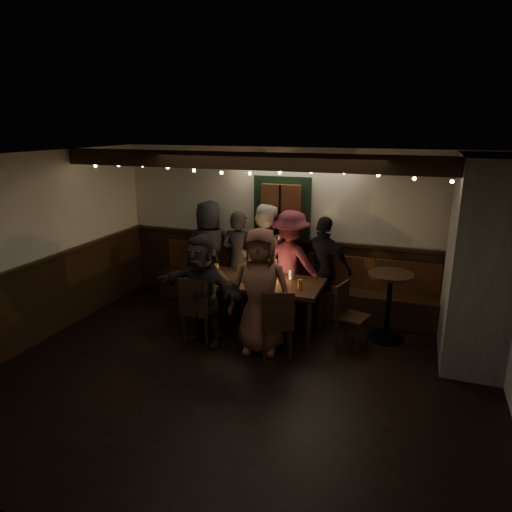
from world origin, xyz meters
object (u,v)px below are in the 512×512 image
at_px(person_a, 209,252).
at_px(person_f, 203,289).
at_px(person_d, 291,263).
at_px(person_e, 323,268).
at_px(person_c, 264,258).
at_px(dining_table, 251,284).
at_px(chair_near_left, 197,306).
at_px(chair_near_right, 277,320).
at_px(person_b, 239,259).
at_px(person_g, 260,291).
at_px(high_top, 389,298).
at_px(chair_end, 347,310).

height_order(person_a, person_f, person_a).
xyz_separation_m(person_d, person_e, (0.51, 0.07, -0.04)).
relative_size(person_c, person_d, 1.04).
distance_m(dining_table, person_d, 0.80).
relative_size(chair_near_left, chair_near_right, 1.02).
distance_m(person_a, person_b, 0.55).
height_order(person_c, person_f, person_c).
height_order(person_e, person_g, person_g).
xyz_separation_m(high_top, person_b, (-2.43, 0.44, 0.19)).
bearing_deg(person_e, person_c, 17.78).
distance_m(dining_table, person_e, 1.19).
distance_m(high_top, person_g, 1.84).
xyz_separation_m(chair_near_right, high_top, (1.31, 1.02, 0.10)).
xyz_separation_m(dining_table, high_top, (1.95, 0.26, -0.06)).
xyz_separation_m(person_a, person_b, (0.54, -0.03, -0.06)).
height_order(high_top, person_c, person_c).
distance_m(high_top, person_c, 2.08).
xyz_separation_m(person_a, person_c, (0.97, -0.00, 0.00)).
relative_size(dining_table, person_c, 1.19).
height_order(chair_near_right, person_c, person_c).
relative_size(dining_table, person_b, 1.29).
relative_size(dining_table, chair_end, 2.44).
height_order(dining_table, chair_end, dining_table).
xyz_separation_m(person_a, person_d, (1.43, -0.05, -0.03)).
bearing_deg(dining_table, person_a, 144.50).
bearing_deg(person_f, chair_near_right, 10.37).
bearing_deg(high_top, person_c, 166.81).
bearing_deg(chair_near_left, person_c, 71.87).
height_order(chair_end, person_c, person_c).
bearing_deg(person_d, person_g, 100.80).
xyz_separation_m(person_e, person_f, (-1.36, -1.44, -0.03)).
bearing_deg(person_c, high_top, 162.45).
bearing_deg(person_b, person_a, -1.06).
height_order(chair_near_left, person_g, person_g).
relative_size(chair_near_left, person_b, 0.58).
relative_size(chair_end, person_g, 0.50).
relative_size(person_b, person_d, 0.96).
distance_m(chair_near_left, person_f, 0.26).
distance_m(person_d, person_f, 1.62).
bearing_deg(dining_table, person_d, 58.74).
bearing_deg(high_top, person_a, 171.02).
bearing_deg(chair_near_right, chair_near_left, 178.21).
distance_m(chair_end, person_e, 0.98).
distance_m(chair_near_left, person_e, 2.08).
bearing_deg(chair_end, person_g, -149.29).
distance_m(chair_near_left, chair_near_right, 1.17).
distance_m(chair_near_left, high_top, 2.67).
xyz_separation_m(chair_near_right, person_e, (0.28, 1.50, 0.28)).
distance_m(dining_table, high_top, 1.97).
xyz_separation_m(dining_table, person_e, (0.92, 0.74, 0.12)).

